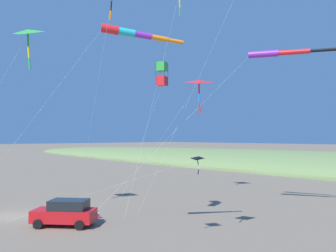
% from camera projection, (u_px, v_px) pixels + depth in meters
% --- Properties ---
extents(ground_plane, '(600.00, 600.00, 0.00)m').
position_uv_depth(ground_plane, '(11.00, 216.00, 26.83)').
color(ground_plane, '#756654').
extents(dune_ridge_grassy, '(28.00, 240.00, 7.20)m').
position_uv_depth(dune_ridge_grassy, '(313.00, 170.00, 64.35)').
color(dune_ridge_grassy, '#6B844C').
rests_on(dune_ridge_grassy, ground_plane).
extents(parked_car, '(4.23, 4.45, 1.85)m').
position_uv_depth(parked_car, '(66.00, 212.00, 23.82)').
color(parked_car, red).
rests_on(parked_car, ground_plane).
extents(cooler_box, '(0.62, 0.42, 0.42)m').
position_uv_depth(cooler_box, '(95.00, 216.00, 25.92)').
color(cooler_box, '#EF4C93').
rests_on(cooler_box, ground_plane).
extents(kite_windsock_red_high_left, '(15.75, 11.98, 13.39)m').
position_uv_depth(kite_windsock_red_high_left, '(280.00, 53.00, 27.29)').
color(kite_windsock_red_high_left, purple).
rests_on(kite_windsock_red_high_left, ground_plane).
extents(kite_delta_orange_high_right, '(7.27, 4.24, 15.03)m').
position_uv_depth(kite_delta_orange_high_right, '(28.00, 33.00, 26.55)').
color(kite_delta_orange_high_right, green).
rests_on(kite_delta_orange_high_right, ground_plane).
extents(kite_delta_blue_topmost, '(14.32, 7.13, 4.64)m').
position_uv_depth(kite_delta_blue_topmost, '(197.00, 159.00, 29.71)').
color(kite_delta_blue_topmost, black).
rests_on(kite_delta_blue_topmost, ground_plane).
extents(kite_box_striped_overhead, '(0.87, 6.47, 11.63)m').
position_uv_depth(kite_box_striped_overhead, '(162.00, 74.00, 24.09)').
color(kite_box_striped_overhead, green).
rests_on(kite_box_striped_overhead, ground_plane).
extents(kite_delta_checkered_midright, '(2.16, 12.02, 9.67)m').
position_uv_depth(kite_delta_checkered_midright, '(199.00, 83.00, 19.60)').
color(kite_delta_checkered_midright, red).
rests_on(kite_delta_checkered_midright, ground_plane).
extents(kite_windsock_magenta_far_left, '(9.59, 12.98, 12.73)m').
position_uv_depth(kite_windsock_magenta_far_left, '(131.00, 33.00, 19.52)').
color(kite_windsock_magenta_far_left, red).
rests_on(kite_windsock_magenta_far_left, ground_plane).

